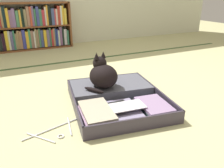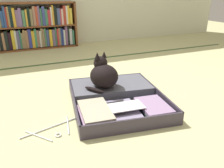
% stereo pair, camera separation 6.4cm
% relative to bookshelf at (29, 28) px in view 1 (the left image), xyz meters
% --- Properties ---
extents(ground_plane, '(10.00, 10.00, 0.00)m').
position_rel_bookshelf_xyz_m(ground_plane, '(0.48, -2.26, -0.33)').
color(ground_plane, '#C3C088').
extents(tatami_border, '(4.80, 0.05, 0.00)m').
position_rel_bookshelf_xyz_m(tatami_border, '(0.48, -0.93, -0.33)').
color(tatami_border, '#36532A').
rests_on(tatami_border, ground_plane).
extents(bookshelf, '(1.25, 0.23, 0.69)m').
position_rel_bookshelf_xyz_m(bookshelf, '(0.00, 0.00, 0.00)').
color(bookshelf, brown).
rests_on(bookshelf, ground_plane).
extents(open_suitcase, '(0.80, 0.90, 0.10)m').
position_rel_bookshelf_xyz_m(open_suitcase, '(0.35, -2.20, -0.29)').
color(open_suitcase, '#3A3341').
rests_on(open_suitcase, ground_plane).
extents(black_cat, '(0.30, 0.28, 0.28)m').
position_rel_bookshelf_xyz_m(black_cat, '(0.30, -2.08, -0.13)').
color(black_cat, black).
rests_on(black_cat, open_suitcase).
extents(clothes_hanger, '(0.39, 0.25, 0.01)m').
position_rel_bookshelf_xyz_m(clothes_hanger, '(-0.18, -2.41, -0.33)').
color(clothes_hanger, silver).
rests_on(clothes_hanger, ground_plane).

